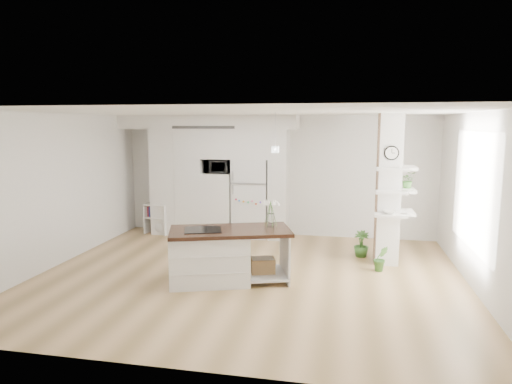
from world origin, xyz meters
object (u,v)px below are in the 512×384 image
Objects in this scene: kitchen_island at (217,254)px; bookshelf at (159,221)px; floor_plant_a at (381,258)px; refrigerator at (251,198)px.

kitchen_island reaches higher than bookshelf.
kitchen_island is at bearing -40.00° from bookshelf.
kitchen_island is at bearing -157.94° from floor_plant_a.
refrigerator reaches higher than floor_plant_a.
bookshelf is (-2.13, -0.19, -0.57)m from refrigerator.
kitchen_island is 4.66× the size of floor_plant_a.
floor_plant_a is (2.69, -1.99, -0.65)m from refrigerator.
refrigerator is 3.90× the size of floor_plant_a.
bookshelf is (-2.21, 2.86, -0.15)m from kitchen_island.
floor_plant_a is at bearing 3.69° from kitchen_island.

